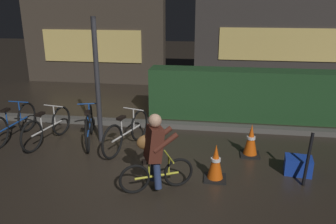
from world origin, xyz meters
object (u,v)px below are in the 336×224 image
(parked_bike_center_left, at_px, (89,126))
(traffic_cone_far, at_px, (251,140))
(parked_bike_left_mid, at_px, (47,127))
(closed_umbrella, at_px, (308,159))
(parked_bike_leftmost, at_px, (13,124))
(traffic_cone_near, at_px, (216,163))
(street_post, at_px, (97,82))
(parked_bike_center_right, at_px, (127,132))
(blue_crate, at_px, (298,165))
(cyclist, at_px, (154,152))

(parked_bike_center_left, relative_size, traffic_cone_far, 2.56)
(parked_bike_left_mid, distance_m, parked_bike_center_left, 0.86)
(parked_bike_left_mid, relative_size, parked_bike_center_left, 0.98)
(parked_bike_center_left, distance_m, closed_umbrella, 4.20)
(parked_bike_left_mid, bearing_deg, traffic_cone_far, -80.33)
(parked_bike_leftmost, distance_m, traffic_cone_near, 4.39)
(parked_bike_left_mid, bearing_deg, parked_bike_center_left, -69.80)
(street_post, relative_size, parked_bike_center_right, 1.60)
(parked_bike_left_mid, xyz_separation_m, blue_crate, (4.84, -0.64, -0.18))
(street_post, relative_size, cyclist, 2.03)
(traffic_cone_near, height_order, cyclist, cyclist)
(parked_bike_center_right, bearing_deg, street_post, 82.07)
(parked_bike_leftmost, height_order, parked_bike_center_right, parked_bike_leftmost)
(parked_bike_center_left, bearing_deg, parked_bike_leftmost, 76.11)
(parked_bike_left_mid, height_order, closed_umbrella, closed_umbrella)
(cyclist, bearing_deg, blue_crate, -5.93)
(street_post, bearing_deg, closed_umbrella, -16.56)
(street_post, xyz_separation_m, parked_bike_leftmost, (-1.84, -0.20, -0.92))
(parked_bike_left_mid, xyz_separation_m, traffic_cone_near, (3.45, -1.04, -0.03))
(parked_bike_leftmost, bearing_deg, cyclist, -112.42)
(parked_bike_left_mid, xyz_separation_m, parked_bike_center_right, (1.69, -0.05, 0.01))
(street_post, height_order, traffic_cone_near, street_post)
(street_post, height_order, closed_umbrella, street_post)
(parked_bike_left_mid, bearing_deg, parked_bike_leftmost, 95.29)
(parked_bike_leftmost, bearing_deg, traffic_cone_near, -101.89)
(closed_umbrella, bearing_deg, traffic_cone_near, 118.73)
(parked_bike_leftmost, height_order, blue_crate, parked_bike_leftmost)
(street_post, bearing_deg, parked_bike_leftmost, -173.93)
(traffic_cone_near, height_order, blue_crate, traffic_cone_near)
(street_post, distance_m, parked_bike_left_mid, 1.42)
(parked_bike_left_mid, distance_m, traffic_cone_near, 3.60)
(parked_bike_center_right, distance_m, cyclist, 1.68)
(street_post, height_order, parked_bike_center_right, street_post)
(street_post, relative_size, parked_bike_center_left, 1.58)
(street_post, height_order, parked_bike_center_left, street_post)
(parked_bike_center_right, height_order, traffic_cone_far, parked_bike_center_right)
(parked_bike_center_left, height_order, closed_umbrella, closed_umbrella)
(parked_bike_center_left, distance_m, parked_bike_center_right, 0.88)
(parked_bike_center_right, bearing_deg, traffic_cone_near, -101.97)
(cyclist, bearing_deg, street_post, 104.09)
(street_post, height_order, cyclist, street_post)
(parked_bike_center_right, height_order, closed_umbrella, closed_umbrella)
(traffic_cone_near, distance_m, closed_umbrella, 1.47)
(street_post, xyz_separation_m, traffic_cone_near, (2.40, -1.30, -0.97))
(street_post, xyz_separation_m, parked_bike_center_left, (-0.20, -0.11, -0.92))
(street_post, bearing_deg, cyclist, -49.83)
(parked_bike_center_left, distance_m, blue_crate, 4.08)
(parked_bike_leftmost, distance_m, parked_bike_center_right, 2.49)
(parked_bike_left_mid, bearing_deg, traffic_cone_near, -96.92)
(blue_crate, distance_m, closed_umbrella, 0.36)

